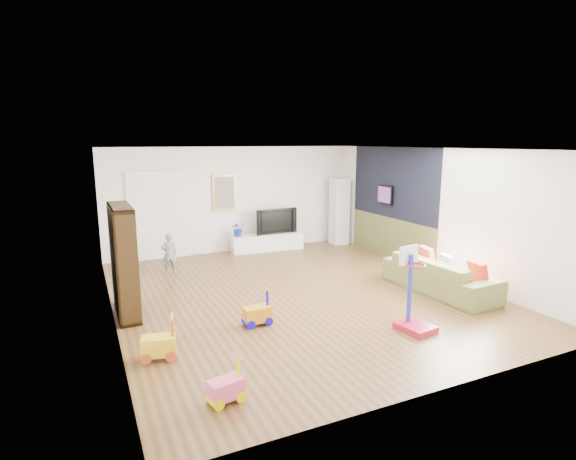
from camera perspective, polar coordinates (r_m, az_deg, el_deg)
name	(u,v)px	position (r m, az deg, el deg)	size (l,w,h in m)	color
floor	(297,293)	(8.62, 1.13, -8.00)	(6.50, 7.50, 0.00)	brown
ceiling	(297,149)	(8.14, 1.21, 10.26)	(6.50, 7.50, 0.00)	white
wall_back	(233,200)	(11.72, -6.94, 3.85)	(6.50, 0.00, 2.70)	white
wall_front	(447,279)	(5.26, 19.54, -5.85)	(6.50, 0.00, 2.70)	silver
wall_left	(108,239)	(7.46, -21.86, -1.09)	(0.00, 7.50, 2.70)	silver
wall_right	(433,212)	(10.11, 17.96, 2.22)	(0.00, 7.50, 2.70)	white
navy_accent	(393,183)	(11.10, 13.14, 5.84)	(0.01, 3.20, 1.70)	black
olive_wainscot	(390,238)	(11.30, 12.84, -0.99)	(0.01, 3.20, 1.00)	brown
doorway	(159,216)	(11.28, -16.05, 1.68)	(1.45, 0.06, 2.10)	white
painting_back	(224,193)	(11.58, -8.09, 4.74)	(0.62, 0.06, 0.92)	gold
artwork_right	(385,195)	(11.25, 12.19, 4.41)	(0.04, 0.56, 0.46)	#7F3F8C
media_console	(267,242)	(11.86, -2.70, -1.53)	(1.90, 0.47, 0.44)	white
tall_cabinet	(339,211)	(12.56, 6.52, 2.37)	(0.43, 0.43, 1.84)	silver
bookshelf	(124,261)	(7.82, -20.15, -3.71)	(0.33, 1.25, 1.83)	black
sofa	(440,275)	(9.06, 18.71, -5.44)	(2.27, 0.89, 0.66)	olive
basketball_hoop	(417,290)	(7.06, 16.12, -7.29)	(0.45, 0.54, 1.30)	#AD1530
ride_on_yellow	(158,338)	(6.30, -16.17, -13.06)	(0.44, 0.27, 0.59)	gold
ride_on_orange	(257,308)	(7.12, -3.97, -9.87)	(0.42, 0.26, 0.56)	orange
ride_on_pink	(225,381)	(5.24, -7.96, -18.48)	(0.38, 0.23, 0.50)	#F04E8A
child	(169,254)	(10.01, -14.87, -2.93)	(0.33, 0.22, 0.91)	slate
tv	(275,221)	(11.85, -1.66, 1.20)	(1.15, 0.15, 0.67)	black
vase_plant	(238,228)	(11.54, -6.36, 0.20)	(0.36, 0.31, 0.40)	navy
pillow_left	(478,273)	(8.74, 22.98, -5.05)	(0.11, 0.41, 0.41)	red
pillow_center	(448,264)	(9.18, 19.61, -4.04)	(0.09, 0.36, 0.36)	white
pillow_right	(427,257)	(9.60, 17.26, -3.24)	(0.11, 0.40, 0.40)	#D33F31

